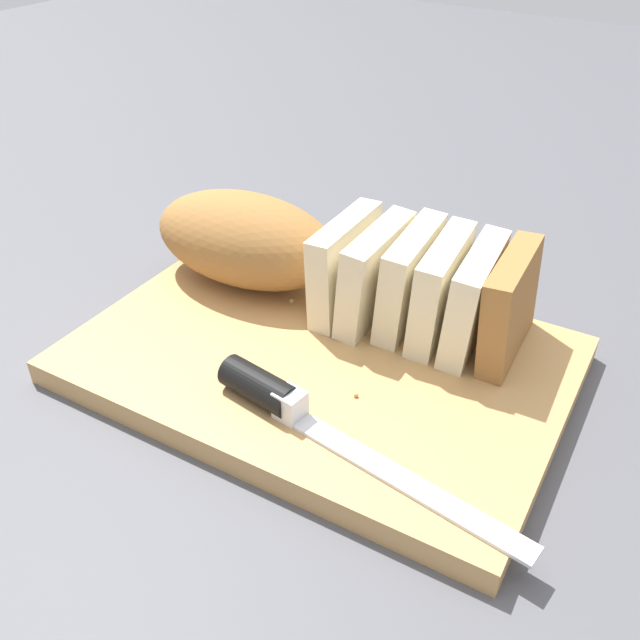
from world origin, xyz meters
name	(u,v)px	position (x,y,z in m)	size (l,w,h in m)	color
ground_plane	(320,370)	(0.00, 0.00, 0.00)	(3.00, 3.00, 0.00)	#4C4C51
cutting_board	(320,360)	(0.00, 0.00, 0.01)	(0.39, 0.26, 0.02)	tan
bread_loaf	(314,257)	(-0.05, 0.07, 0.06)	(0.36, 0.13, 0.08)	#996633
bread_knife	(285,403)	(0.02, -0.08, 0.03)	(0.25, 0.05, 0.03)	silver
crumb_near_knife	(292,301)	(-0.06, 0.04, 0.02)	(0.01, 0.01, 0.01)	tan
crumb_near_loaf	(300,391)	(0.02, -0.05, 0.02)	(0.01, 0.01, 0.01)	tan
crumb_stray_left	(356,395)	(0.05, -0.03, 0.02)	(0.00, 0.00, 0.00)	tan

